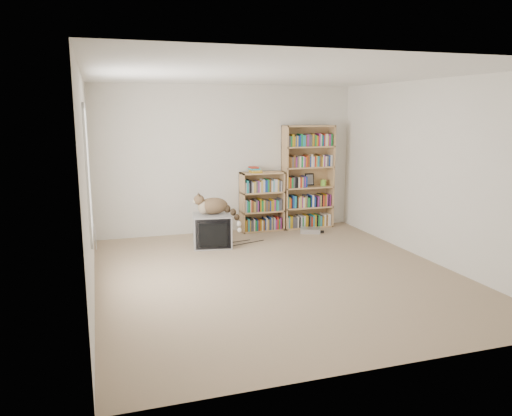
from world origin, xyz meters
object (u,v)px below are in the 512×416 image
object	(u,v)px
bookcase_short	(262,204)
crt_tv	(212,230)
bookcase_tall	(307,180)
cat	(217,208)
dvd_player	(310,230)

from	to	relation	value
bookcase_short	crt_tv	bearing A→B (deg)	-144.68
bookcase_tall	bookcase_short	world-z (taller)	bookcase_tall
bookcase_short	cat	bearing A→B (deg)	-142.47
crt_tv	bookcase_tall	xyz separation A→B (m)	(1.92, 0.75, 0.62)
bookcase_short	dvd_player	world-z (taller)	bookcase_short
crt_tv	bookcase_short	world-z (taller)	bookcase_short
cat	bookcase_tall	size ratio (longest dim) A/B	0.38
dvd_player	bookcase_tall	bearing A→B (deg)	97.85
dvd_player	crt_tv	bearing A→B (deg)	-146.79
bookcase_tall	dvd_player	bearing A→B (deg)	-105.02
bookcase_tall	dvd_player	xyz separation A→B (m)	(-0.11, -0.42, -0.83)
crt_tv	cat	size ratio (longest dim) A/B	0.94
cat	bookcase_short	size ratio (longest dim) A/B	0.67
crt_tv	bookcase_short	bearing A→B (deg)	44.20
bookcase_short	bookcase_tall	bearing A→B (deg)	0.08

